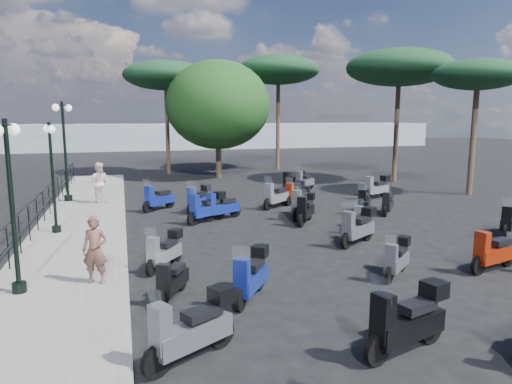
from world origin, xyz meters
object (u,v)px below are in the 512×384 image
object	(u,v)px
lamp_post_0	(11,196)
scooter_21	(361,218)
pedestrian_far	(99,183)
scooter_4	(199,199)
scooter_1	(192,329)
scooter_29	(377,188)
scooter_7	(251,277)
scooter_10	(207,208)
scooter_15	(306,209)
scooter_19	(493,253)
scooter_8	(397,259)
pine_1	(399,68)
lamp_post_2	(65,145)
scooter_22	(295,193)
scooter_27	(388,204)
scooter_23	(304,182)
scooter_5	(158,199)
scooter_11	(276,197)
scooter_3	(164,252)
woman	(95,250)
scooter_26	(507,221)
scooter_14	(358,227)
lamp_post_1	(52,170)
scooter_16	(300,203)
scooter_17	(293,181)
pine_2	(166,76)
scooter_9	(222,207)
broadleaf_tree	(218,105)
scooter_6	(407,322)
pine_0	(278,70)
scooter_28	(364,202)
scooter_2	(172,281)

from	to	relation	value
lamp_post_0	scooter_21	distance (m)	10.65
pedestrian_far	scooter_4	distance (m)	4.68
scooter_1	scooter_29	bearing A→B (deg)	-70.45
lamp_post_0	scooter_7	world-z (taller)	lamp_post_0
scooter_10	scooter_15	xyz separation A→B (m)	(3.44, -1.19, -0.02)
lamp_post_0	scooter_19	bearing A→B (deg)	2.58
scooter_8	pine_1	world-z (taller)	pine_1
lamp_post_2	scooter_22	bearing A→B (deg)	9.07
scooter_15	scooter_27	size ratio (longest dim) A/B	1.22
lamp_post_2	pedestrian_far	distance (m)	2.28
scooter_4	scooter_23	world-z (taller)	scooter_23
scooter_5	scooter_11	xyz separation A→B (m)	(4.88, -0.92, 0.01)
scooter_3	pine_1	bearing A→B (deg)	-102.04
woman	scooter_26	distance (m)	12.84
lamp_post_0	scooter_3	bearing A→B (deg)	29.17
scooter_8	scooter_15	xyz separation A→B (m)	(0.06, 5.90, 0.07)
scooter_5	scooter_11	size ratio (longest dim) A/B	0.94
pedestrian_far	scooter_26	distance (m)	15.96
scooter_14	scooter_19	distance (m)	3.78
pedestrian_far	scooter_27	bearing A→B (deg)	171.00
lamp_post_1	scooter_22	size ratio (longest dim) A/B	2.79
pedestrian_far	scooter_16	bearing A→B (deg)	163.95
scooter_3	scooter_21	world-z (taller)	scooter_21
scooter_17	pine_2	bearing A→B (deg)	1.62
scooter_29	scooter_14	bearing A→B (deg)	123.75
scooter_27	pine_2	size ratio (longest dim) A/B	0.16
scooter_9	broadleaf_tree	size ratio (longest dim) A/B	0.22
scooter_6	scooter_19	size ratio (longest dim) A/B	1.05
scooter_8	scooter_17	xyz separation A→B (m)	(2.31, 13.01, 0.06)
scooter_27	pine_0	distance (m)	17.63
pedestrian_far	scooter_11	bearing A→B (deg)	175.52
scooter_17	scooter_26	size ratio (longest dim) A/B	1.17
scooter_3	scooter_23	size ratio (longest dim) A/B	0.88
scooter_7	scooter_22	world-z (taller)	scooter_7
scooter_28	pine_1	xyz separation A→B (m)	(6.29, 7.51, 6.22)
pine_1	pine_2	size ratio (longest dim) A/B	1.03
scooter_5	scooter_23	size ratio (longest dim) A/B	0.97
scooter_8	scooter_19	bearing A→B (deg)	-137.41
scooter_4	scooter_7	xyz separation A→B (m)	(-0.44, -9.49, 0.00)
scooter_17	scooter_27	xyz separation A→B (m)	(1.52, -6.56, -0.09)
scooter_2	pine_0	world-z (taller)	pine_0
lamp_post_0	scooter_3	xyz separation A→B (m)	(3.16, 1.11, -1.79)
scooter_8	scooter_27	distance (m)	7.50
scooter_21	broadleaf_tree	distance (m)	15.81
scooter_3	pine_1	world-z (taller)	pine_1
scooter_29	broadleaf_tree	bearing A→B (deg)	8.73
scooter_19	scooter_17	bearing A→B (deg)	-13.02
scooter_3	scooter_4	bearing A→B (deg)	-68.15
scooter_23	scooter_26	distance (m)	10.83
woman	scooter_5	bearing A→B (deg)	92.51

